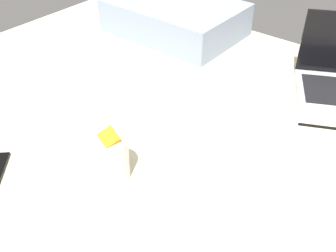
# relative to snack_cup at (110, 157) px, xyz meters

# --- Properties ---
(bed_mattress) EXTENTS (1.80, 1.40, 0.18)m
(bed_mattress) POSITION_rel_snack_cup_xyz_m (-0.06, 0.28, -0.15)
(bed_mattress) COLOR beige
(bed_mattress) RESTS_ON ground
(snack_cup) EXTENTS (0.09, 0.10, 0.14)m
(snack_cup) POSITION_rel_snack_cup_xyz_m (0.00, 0.00, 0.00)
(snack_cup) COLOR silver
(snack_cup) RESTS_ON bed_mattress
(pillow) EXTENTS (0.52, 0.36, 0.13)m
(pillow) POSITION_rel_snack_cup_xyz_m (-0.40, 0.76, 0.01)
(pillow) COLOR #8C9EB7
(pillow) RESTS_ON bed_mattress
(charger_cable) EXTENTS (0.15, 0.08, 0.01)m
(charger_cable) POSITION_rel_snack_cup_xyz_m (0.35, 0.52, -0.06)
(charger_cable) COLOR black
(charger_cable) RESTS_ON bed_mattress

